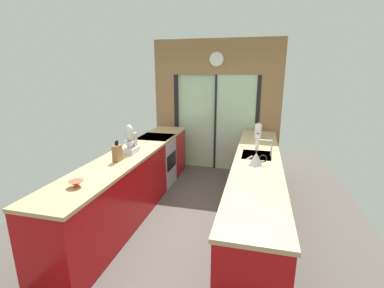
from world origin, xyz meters
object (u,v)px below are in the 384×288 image
kettle (256,159)px  soap_bottle (257,141)px  paper_towel_roll (258,131)px  mixing_bowl (76,184)px  stand_mixer (130,142)px  oven_range (157,161)px  knife_block (117,153)px

kettle → soap_bottle: (-0.00, 0.86, 0.01)m
kettle → paper_towel_roll: size_ratio=0.90×
mixing_bowl → kettle: 2.12m
stand_mixer → kettle: 1.79m
oven_range → soap_bottle: (1.80, -0.28, 0.56)m
kettle → paper_towel_roll: bearing=90.1°
mixing_bowl → oven_range: bearing=90.5°
kettle → paper_towel_roll: 1.45m
knife_block → kettle: knife_block is taller
mixing_bowl → paper_towel_roll: bearing=55.6°
oven_range → kettle: kettle is taller
oven_range → stand_mixer: bearing=-89.0°
mixing_bowl → paper_towel_roll: paper_towel_roll is taller
kettle → oven_range: bearing=147.7°
oven_range → knife_block: knife_block is taller
stand_mixer → soap_bottle: 1.94m
paper_towel_roll → mixing_bowl: bearing=-124.4°
paper_towel_roll → knife_block: bearing=-135.6°
mixing_bowl → kettle: bearing=32.8°
mixing_bowl → stand_mixer: size_ratio=0.37×
stand_mixer → paper_towel_roll: bearing=37.4°
oven_range → knife_block: (0.02, -1.43, 0.58)m
mixing_bowl → soap_bottle: soap_bottle is taller
knife_block → stand_mixer: bearing=90.0°
kettle → paper_towel_roll: paper_towel_roll is taller
mixing_bowl → kettle: (1.78, 1.15, 0.05)m
mixing_bowl → knife_block: 0.86m
mixing_bowl → soap_bottle: 2.68m
oven_range → stand_mixer: size_ratio=2.19×
kettle → soap_bottle: soap_bottle is taller
mixing_bowl → knife_block: bearing=90.0°
stand_mixer → oven_range: bearing=91.0°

